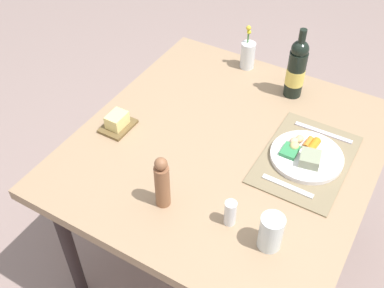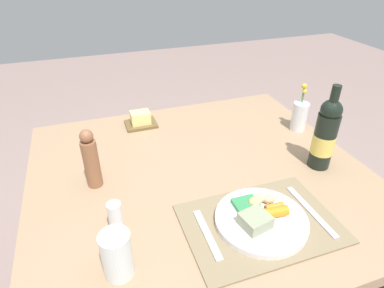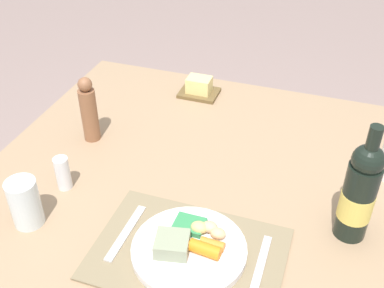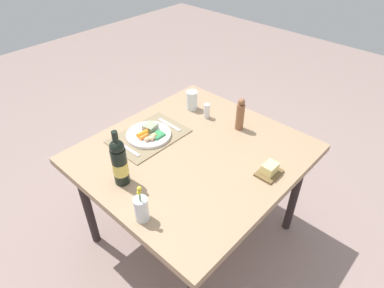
{
  "view_description": "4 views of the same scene",
  "coord_description": "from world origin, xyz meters",
  "px_view_note": "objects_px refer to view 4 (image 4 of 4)",
  "views": [
    {
      "loc": [
        -1.12,
        -0.51,
        1.89
      ],
      "look_at": [
        -0.08,
        0.1,
        0.73
      ],
      "focal_mm": 43.28,
      "sensor_mm": 36.0,
      "label": 1
    },
    {
      "loc": [
        -0.32,
        -0.83,
        1.38
      ],
      "look_at": [
        -0.01,
        0.05,
        0.79
      ],
      "focal_mm": 30.33,
      "sensor_mm": 36.0,
      "label": 2
    },
    {
      "loc": [
        0.31,
        -0.95,
        1.53
      ],
      "look_at": [
        -0.03,
        0.04,
        0.77
      ],
      "focal_mm": 44.39,
      "sensor_mm": 36.0,
      "label": 3
    },
    {
      "loc": [
        1.04,
        0.95,
        1.85
      ],
      "look_at": [
        0.04,
        0.03,
        0.8
      ],
      "focal_mm": 31.01,
      "sensor_mm": 36.0,
      "label": 4
    }
  ],
  "objects_px": {
    "pepper_mill": "(240,115)",
    "wine_bottle": "(119,162)",
    "butter_dish": "(270,170)",
    "fork": "(169,125)",
    "water_tumbler": "(192,101)",
    "dining_table": "(193,160)",
    "knife": "(126,147)",
    "dinner_plate": "(149,134)",
    "flower_vase": "(141,209)",
    "salt_shaker": "(207,111)"
  },
  "relations": [
    {
      "from": "pepper_mill",
      "to": "wine_bottle",
      "type": "distance_m",
      "value": 0.77
    },
    {
      "from": "pepper_mill",
      "to": "butter_dish",
      "type": "bearing_deg",
      "value": 57.75
    },
    {
      "from": "fork",
      "to": "butter_dish",
      "type": "bearing_deg",
      "value": 94.67
    },
    {
      "from": "water_tumbler",
      "to": "dining_table",
      "type": "bearing_deg",
      "value": 43.93
    },
    {
      "from": "knife",
      "to": "pepper_mill",
      "type": "relative_size",
      "value": 1.08
    },
    {
      "from": "water_tumbler",
      "to": "fork",
      "type": "bearing_deg",
      "value": 8.55
    },
    {
      "from": "dinner_plate",
      "to": "flower_vase",
      "type": "relative_size",
      "value": 1.28
    },
    {
      "from": "knife",
      "to": "flower_vase",
      "type": "xyz_separation_m",
      "value": [
        0.26,
        0.44,
        0.06
      ]
    },
    {
      "from": "dining_table",
      "to": "wine_bottle",
      "type": "height_order",
      "value": "wine_bottle"
    },
    {
      "from": "fork",
      "to": "butter_dish",
      "type": "height_order",
      "value": "butter_dish"
    },
    {
      "from": "knife",
      "to": "butter_dish",
      "type": "height_order",
      "value": "butter_dish"
    },
    {
      "from": "fork",
      "to": "salt_shaker",
      "type": "height_order",
      "value": "salt_shaker"
    },
    {
      "from": "dining_table",
      "to": "pepper_mill",
      "type": "distance_m",
      "value": 0.38
    },
    {
      "from": "wine_bottle",
      "to": "dinner_plate",
      "type": "bearing_deg",
      "value": -151.36
    },
    {
      "from": "knife",
      "to": "flower_vase",
      "type": "height_order",
      "value": "flower_vase"
    },
    {
      "from": "fork",
      "to": "knife",
      "type": "distance_m",
      "value": 0.32
    },
    {
      "from": "dinner_plate",
      "to": "wine_bottle",
      "type": "height_order",
      "value": "wine_bottle"
    },
    {
      "from": "knife",
      "to": "salt_shaker",
      "type": "relative_size",
      "value": 2.36
    },
    {
      "from": "wine_bottle",
      "to": "flower_vase",
      "type": "bearing_deg",
      "value": 71.26
    },
    {
      "from": "salt_shaker",
      "to": "pepper_mill",
      "type": "relative_size",
      "value": 0.46
    },
    {
      "from": "butter_dish",
      "to": "wine_bottle",
      "type": "relative_size",
      "value": 0.43
    },
    {
      "from": "dinner_plate",
      "to": "flower_vase",
      "type": "bearing_deg",
      "value": 45.85
    },
    {
      "from": "dining_table",
      "to": "wine_bottle",
      "type": "xyz_separation_m",
      "value": [
        0.41,
        -0.1,
        0.19
      ]
    },
    {
      "from": "salt_shaker",
      "to": "butter_dish",
      "type": "xyz_separation_m",
      "value": [
        0.18,
        0.57,
        -0.02
      ]
    },
    {
      "from": "fork",
      "to": "flower_vase",
      "type": "relative_size",
      "value": 0.9
    },
    {
      "from": "knife",
      "to": "water_tumbler",
      "type": "relative_size",
      "value": 1.77
    },
    {
      "from": "dining_table",
      "to": "flower_vase",
      "type": "relative_size",
      "value": 5.64
    },
    {
      "from": "water_tumbler",
      "to": "flower_vase",
      "type": "bearing_deg",
      "value": 29.55
    },
    {
      "from": "knife",
      "to": "pepper_mill",
      "type": "distance_m",
      "value": 0.68
    },
    {
      "from": "wine_bottle",
      "to": "butter_dish",
      "type": "bearing_deg",
      "value": 137.05
    },
    {
      "from": "knife",
      "to": "salt_shaker",
      "type": "xyz_separation_m",
      "value": [
        -0.54,
        0.12,
        0.04
      ]
    },
    {
      "from": "pepper_mill",
      "to": "fork",
      "type": "bearing_deg",
      "value": -50.85
    },
    {
      "from": "dinner_plate",
      "to": "salt_shaker",
      "type": "distance_m",
      "value": 0.4
    },
    {
      "from": "dining_table",
      "to": "knife",
      "type": "height_order",
      "value": "knife"
    },
    {
      "from": "dining_table",
      "to": "fork",
      "type": "xyz_separation_m",
      "value": [
        -0.08,
        -0.27,
        0.07
      ]
    },
    {
      "from": "dinner_plate",
      "to": "butter_dish",
      "type": "relative_size",
      "value": 1.98
    },
    {
      "from": "butter_dish",
      "to": "pepper_mill",
      "type": "xyz_separation_m",
      "value": [
        -0.22,
        -0.35,
        0.07
      ]
    },
    {
      "from": "flower_vase",
      "to": "water_tumbler",
      "type": "distance_m",
      "value": 0.93
    },
    {
      "from": "fork",
      "to": "flower_vase",
      "type": "height_order",
      "value": "flower_vase"
    },
    {
      "from": "dinner_plate",
      "to": "knife",
      "type": "relative_size",
      "value": 1.17
    },
    {
      "from": "dining_table",
      "to": "salt_shaker",
      "type": "relative_size",
      "value": 12.17
    },
    {
      "from": "dining_table",
      "to": "flower_vase",
      "type": "xyz_separation_m",
      "value": [
        0.49,
        0.15,
        0.13
      ]
    },
    {
      "from": "flower_vase",
      "to": "pepper_mill",
      "type": "distance_m",
      "value": 0.84
    },
    {
      "from": "knife",
      "to": "wine_bottle",
      "type": "bearing_deg",
      "value": 47.61
    },
    {
      "from": "dining_table",
      "to": "wine_bottle",
      "type": "distance_m",
      "value": 0.46
    },
    {
      "from": "fork",
      "to": "wine_bottle",
      "type": "distance_m",
      "value": 0.53
    },
    {
      "from": "salt_shaker",
      "to": "wine_bottle",
      "type": "bearing_deg",
      "value": 5.92
    },
    {
      "from": "water_tumbler",
      "to": "salt_shaker",
      "type": "relative_size",
      "value": 1.33
    },
    {
      "from": "water_tumbler",
      "to": "butter_dish",
      "type": "bearing_deg",
      "value": 74.63
    },
    {
      "from": "dinner_plate",
      "to": "water_tumbler",
      "type": "relative_size",
      "value": 2.08
    }
  ]
}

